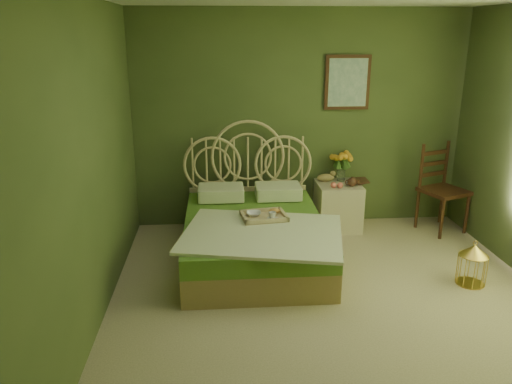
{
  "coord_description": "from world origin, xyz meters",
  "views": [
    {
      "loc": [
        -0.99,
        -3.69,
        2.33
      ],
      "look_at": [
        -0.63,
        1.0,
        0.81
      ],
      "focal_mm": 35.0,
      "sensor_mm": 36.0,
      "label": 1
    }
  ],
  "objects": [
    {
      "name": "floor",
      "position": [
        0.0,
        0.0,
        0.0
      ],
      "size": [
        4.5,
        4.5,
        0.0
      ],
      "primitive_type": "plane",
      "color": "#CCB793",
      "rests_on": "ground"
    },
    {
      "name": "wall_back",
      "position": [
        0.0,
        2.25,
        1.3
      ],
      "size": [
        4.0,
        0.0,
        4.0
      ],
      "primitive_type": "plane",
      "rotation": [
        1.57,
        0.0,
        0.0
      ],
      "color": "#566435",
      "rests_on": "floor"
    },
    {
      "name": "wall_left",
      "position": [
        -2.0,
        0.0,
        1.3
      ],
      "size": [
        0.0,
        4.5,
        4.5
      ],
      "primitive_type": "plane",
      "rotation": [
        1.57,
        0.0,
        1.57
      ],
      "color": "#566435",
      "rests_on": "floor"
    },
    {
      "name": "wall_art",
      "position": [
        0.56,
        2.22,
        1.75
      ],
      "size": [
        0.54,
        0.04,
        0.64
      ],
      "color": "#3D1E10",
      "rests_on": "wall_back"
    },
    {
      "name": "bed",
      "position": [
        -0.64,
        1.18,
        0.29
      ],
      "size": [
        1.69,
        2.14,
        1.32
      ],
      "color": "#A08550",
      "rests_on": "floor"
    },
    {
      "name": "nightstand",
      "position": [
        0.46,
        1.99,
        0.36
      ],
      "size": [
        0.52,
        0.52,
        1.0
      ],
      "color": "#C2B49D",
      "rests_on": "floor"
    },
    {
      "name": "chair",
      "position": [
        1.7,
        1.89,
        0.59
      ],
      "size": [
        0.61,
        0.61,
        1.06
      ],
      "rotation": [
        0.0,
        0.0,
        0.38
      ],
      "color": "#3D1E10",
      "rests_on": "floor"
    },
    {
      "name": "birdcage",
      "position": [
        1.41,
        0.45,
        0.2
      ],
      "size": [
        0.27,
        0.27,
        0.41
      ],
      "rotation": [
        0.0,
        0.0,
        0.24
      ],
      "color": "gold",
      "rests_on": "floor"
    },
    {
      "name": "book_lower",
      "position": [
        0.64,
        2.0,
        0.58
      ],
      "size": [
        0.23,
        0.27,
        0.02
      ],
      "primitive_type": "imported",
      "rotation": [
        0.0,
        0.0,
        0.28
      ],
      "color": "#381E0F",
      "rests_on": "nightstand"
    },
    {
      "name": "book_upper",
      "position": [
        0.64,
        2.0,
        0.6
      ],
      "size": [
        0.19,
        0.25,
        0.02
      ],
      "primitive_type": "imported",
      "rotation": [
        0.0,
        0.0,
        -0.05
      ],
      "color": "#472819",
      "rests_on": "nightstand"
    },
    {
      "name": "cereal_bowl",
      "position": [
        -0.64,
        1.12,
        0.53
      ],
      "size": [
        0.16,
        0.16,
        0.04
      ],
      "primitive_type": "imported",
      "rotation": [
        0.0,
        0.0,
        -0.03
      ],
      "color": "white",
      "rests_on": "bed"
    },
    {
      "name": "coffee_cup",
      "position": [
        -0.46,
        1.01,
        0.55
      ],
      "size": [
        0.09,
        0.09,
        0.07
      ],
      "primitive_type": "imported",
      "rotation": [
        0.0,
        0.0,
        0.16
      ],
      "color": "white",
      "rests_on": "bed"
    }
  ]
}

